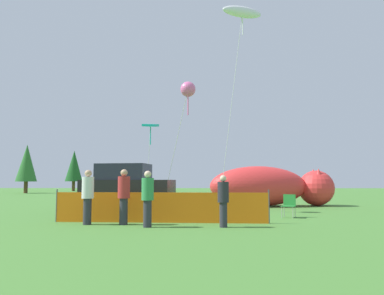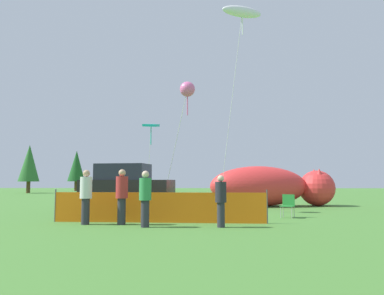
{
  "view_description": "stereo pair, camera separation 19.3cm",
  "coord_description": "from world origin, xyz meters",
  "px_view_note": "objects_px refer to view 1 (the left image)",
  "views": [
    {
      "loc": [
        0.38,
        -16.28,
        1.52
      ],
      "look_at": [
        -0.11,
        4.84,
        3.39
      ],
      "focal_mm": 35.0,
      "sensor_mm": 36.0,
      "label": 1
    },
    {
      "loc": [
        0.57,
        -16.28,
        1.52
      ],
      "look_at": [
        -0.11,
        4.84,
        3.39
      ],
      "focal_mm": 35.0,
      "sensor_mm": 36.0,
      "label": 2
    }
  ],
  "objects_px": {
    "folding_chair": "(289,204)",
    "spectator_in_green_shirt": "(148,196)",
    "kite_pink_octopus": "(188,90)",
    "kite_white_ghost": "(242,13)",
    "spectator_in_grey_shirt": "(223,199)",
    "kite_teal_diamond": "(151,126)",
    "spectator_in_black_shirt": "(124,194)",
    "parked_car": "(127,189)",
    "spectator_in_white_shirt": "(88,195)",
    "inflatable_cat": "(271,188)"
  },
  "relations": [
    {
      "from": "parked_car",
      "to": "kite_white_ghost",
      "type": "distance_m",
      "value": 11.45
    },
    {
      "from": "spectator_in_white_shirt",
      "to": "kite_teal_diamond",
      "type": "relative_size",
      "value": 0.35
    },
    {
      "from": "spectator_in_black_shirt",
      "to": "kite_pink_octopus",
      "type": "relative_size",
      "value": 0.3
    },
    {
      "from": "folding_chair",
      "to": "spectator_in_green_shirt",
      "type": "relative_size",
      "value": 0.51
    },
    {
      "from": "parked_car",
      "to": "spectator_in_green_shirt",
      "type": "distance_m",
      "value": 5.92
    },
    {
      "from": "spectator_in_green_shirt",
      "to": "kite_white_ghost",
      "type": "xyz_separation_m",
      "value": [
        4.07,
        7.63,
        9.76
      ]
    },
    {
      "from": "parked_car",
      "to": "kite_teal_diamond",
      "type": "relative_size",
      "value": 0.85
    },
    {
      "from": "spectator_in_white_shirt",
      "to": "spectator_in_green_shirt",
      "type": "relative_size",
      "value": 1.03
    },
    {
      "from": "folding_chair",
      "to": "spectator_in_white_shirt",
      "type": "bearing_deg",
      "value": -45.65
    },
    {
      "from": "parked_car",
      "to": "spectator_in_grey_shirt",
      "type": "distance_m",
      "value": 7.05
    },
    {
      "from": "inflatable_cat",
      "to": "spectator_in_green_shirt",
      "type": "distance_m",
      "value": 11.71
    },
    {
      "from": "spectator_in_white_shirt",
      "to": "spectator_in_black_shirt",
      "type": "relative_size",
      "value": 0.99
    },
    {
      "from": "inflatable_cat",
      "to": "spectator_in_green_shirt",
      "type": "bearing_deg",
      "value": -130.75
    },
    {
      "from": "parked_car",
      "to": "spectator_in_white_shirt",
      "type": "bearing_deg",
      "value": -85.68
    },
    {
      "from": "parked_car",
      "to": "spectator_in_grey_shirt",
      "type": "relative_size",
      "value": 2.68
    },
    {
      "from": "parked_car",
      "to": "spectator_in_black_shirt",
      "type": "bearing_deg",
      "value": -71.15
    },
    {
      "from": "kite_white_ghost",
      "to": "spectator_in_black_shirt",
      "type": "bearing_deg",
      "value": -125.71
    },
    {
      "from": "inflatable_cat",
      "to": "kite_teal_diamond",
      "type": "xyz_separation_m",
      "value": [
        -7.48,
        2.06,
        4.01
      ]
    },
    {
      "from": "spectator_in_green_shirt",
      "to": "spectator_in_black_shirt",
      "type": "bearing_deg",
      "value": 143.78
    },
    {
      "from": "parked_car",
      "to": "inflatable_cat",
      "type": "relative_size",
      "value": 0.59
    },
    {
      "from": "folding_chair",
      "to": "spectator_in_green_shirt",
      "type": "height_order",
      "value": "spectator_in_green_shirt"
    },
    {
      "from": "kite_white_ghost",
      "to": "kite_pink_octopus",
      "type": "bearing_deg",
      "value": -148.13
    },
    {
      "from": "parked_car",
      "to": "inflatable_cat",
      "type": "height_order",
      "value": "inflatable_cat"
    },
    {
      "from": "folding_chair",
      "to": "inflatable_cat",
      "type": "relative_size",
      "value": 0.12
    },
    {
      "from": "spectator_in_black_shirt",
      "to": "spectator_in_grey_shirt",
      "type": "bearing_deg",
      "value": -10.5
    },
    {
      "from": "spectator_in_white_shirt",
      "to": "kite_teal_diamond",
      "type": "bearing_deg",
      "value": 86.93
    },
    {
      "from": "inflatable_cat",
      "to": "kite_pink_octopus",
      "type": "relative_size",
      "value": 1.21
    },
    {
      "from": "inflatable_cat",
      "to": "kite_white_ghost",
      "type": "distance_m",
      "value": 10.15
    },
    {
      "from": "spectator_in_grey_shirt",
      "to": "kite_teal_diamond",
      "type": "distance_m",
      "value": 13.45
    },
    {
      "from": "spectator_in_green_shirt",
      "to": "spectator_in_white_shirt",
      "type": "bearing_deg",
      "value": 162.47
    },
    {
      "from": "kite_white_ghost",
      "to": "parked_car",
      "type": "bearing_deg",
      "value": -161.28
    },
    {
      "from": "parked_car",
      "to": "folding_chair",
      "type": "bearing_deg",
      "value": -8.69
    },
    {
      "from": "spectator_in_green_shirt",
      "to": "folding_chair",
      "type": "bearing_deg",
      "value": 31.94
    },
    {
      "from": "parked_car",
      "to": "spectator_in_grey_shirt",
      "type": "xyz_separation_m",
      "value": [
        4.29,
        -5.59,
        -0.2
      ]
    },
    {
      "from": "spectator_in_black_shirt",
      "to": "kite_teal_diamond",
      "type": "height_order",
      "value": "kite_teal_diamond"
    },
    {
      "from": "spectator_in_black_shirt",
      "to": "kite_teal_diamond",
      "type": "relative_size",
      "value": 0.36
    },
    {
      "from": "parked_car",
      "to": "inflatable_cat",
      "type": "xyz_separation_m",
      "value": [
        7.71,
        4.48,
        -0.04
      ]
    },
    {
      "from": "folding_chair",
      "to": "spectator_in_grey_shirt",
      "type": "relative_size",
      "value": 0.56
    },
    {
      "from": "spectator_in_white_shirt",
      "to": "spectator_in_black_shirt",
      "type": "distance_m",
      "value": 1.27
    },
    {
      "from": "parked_car",
      "to": "kite_white_ghost",
      "type": "relative_size",
      "value": 0.4
    },
    {
      "from": "spectator_in_black_shirt",
      "to": "kite_white_ghost",
      "type": "xyz_separation_m",
      "value": [
        4.99,
        6.95,
        9.72
      ]
    },
    {
      "from": "spectator_in_white_shirt",
      "to": "kite_pink_octopus",
      "type": "height_order",
      "value": "kite_pink_octopus"
    },
    {
      "from": "spectator_in_green_shirt",
      "to": "kite_teal_diamond",
      "type": "height_order",
      "value": "kite_teal_diamond"
    },
    {
      "from": "kite_pink_octopus",
      "to": "kite_white_ghost",
      "type": "relative_size",
      "value": 0.57
    },
    {
      "from": "spectator_in_grey_shirt",
      "to": "kite_pink_octopus",
      "type": "bearing_deg",
      "value": 103.35
    },
    {
      "from": "folding_chair",
      "to": "kite_pink_octopus",
      "type": "distance_m",
      "value": 7.33
    },
    {
      "from": "parked_car",
      "to": "folding_chair",
      "type": "xyz_separation_m",
      "value": [
        7.2,
        -2.27,
        -0.57
      ]
    },
    {
      "from": "folding_chair",
      "to": "kite_teal_diamond",
      "type": "xyz_separation_m",
      "value": [
        -6.97,
        8.81,
        4.54
      ]
    },
    {
      "from": "parked_car",
      "to": "kite_teal_diamond",
      "type": "height_order",
      "value": "kite_teal_diamond"
    },
    {
      "from": "spectator_in_white_shirt",
      "to": "kite_white_ghost",
      "type": "xyz_separation_m",
      "value": [
        6.26,
        6.93,
        9.73
      ]
    }
  ]
}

